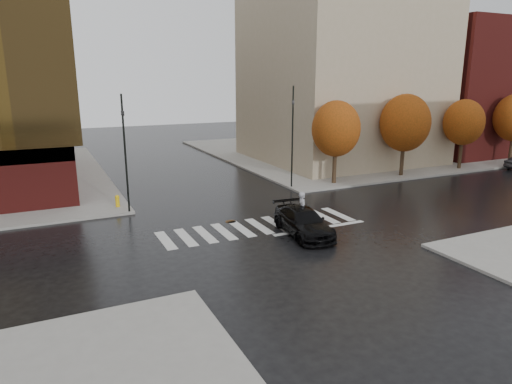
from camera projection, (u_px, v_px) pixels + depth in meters
ground at (263, 229)px, 25.91m from camera, size 120.00×120.00×0.00m
sidewalk_ne at (344, 150)px, 53.04m from camera, size 30.00×30.00×0.15m
crosswalk at (259, 226)px, 26.35m from camera, size 12.00×3.00×0.01m
building_ne_tan at (340, 69)px, 45.65m from camera, size 16.00×16.00×18.00m
building_ne_brick at (460, 88)px, 51.94m from camera, size 14.00×14.00×14.00m
tree_ne_a at (336, 129)px, 35.47m from camera, size 3.80×3.80×6.50m
tree_ne_b at (405, 123)px, 38.35m from camera, size 4.20×4.20×6.89m
tree_ne_c at (464, 122)px, 41.34m from camera, size 3.60×3.60×6.31m
sedan at (303, 222)px, 24.81m from camera, size 2.54×5.14×1.44m
cyclist at (303, 216)px, 25.71m from camera, size 2.02×1.31×2.17m
traffic_light_nw at (125, 146)px, 27.75m from camera, size 0.22×0.20×7.27m
traffic_light_ne at (293, 130)px, 34.22m from camera, size 0.17×0.20×7.61m
fire_hydrant at (117, 200)px, 29.65m from camera, size 0.28×0.28×0.80m
manhole at (231, 222)px, 27.18m from camera, size 0.76×0.76×0.01m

